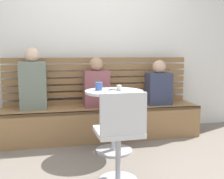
# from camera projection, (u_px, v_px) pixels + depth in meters

# --- Properties ---
(ground) EXTENTS (8.00, 8.00, 0.00)m
(ground) POSITION_uv_depth(u_px,v_px,m) (125.00, 175.00, 2.66)
(ground) COLOR #70665B
(back_wall) EXTENTS (5.20, 0.10, 2.90)m
(back_wall) POSITION_uv_depth(u_px,v_px,m) (96.00, 34.00, 4.05)
(back_wall) COLOR silver
(back_wall) RESTS_ON ground
(booth_bench) EXTENTS (2.70, 0.52, 0.44)m
(booth_bench) POSITION_uv_depth(u_px,v_px,m) (102.00, 122.00, 3.78)
(booth_bench) COLOR olive
(booth_bench) RESTS_ON ground
(booth_backrest) EXTENTS (2.65, 0.04, 0.67)m
(booth_backrest) POSITION_uv_depth(u_px,v_px,m) (99.00, 81.00, 3.94)
(booth_backrest) COLOR olive
(booth_backrest) RESTS_ON booth_bench
(cafe_table) EXTENTS (0.68, 0.68, 0.74)m
(cafe_table) POSITION_uv_depth(u_px,v_px,m) (114.00, 109.00, 3.21)
(cafe_table) COLOR #ADADB2
(cafe_table) RESTS_ON ground
(white_chair) EXTENTS (0.41, 0.41, 0.85)m
(white_chair) POSITION_uv_depth(u_px,v_px,m) (120.00, 134.00, 2.41)
(white_chair) COLOR #ADADB2
(white_chair) RESTS_ON ground
(person_adult) EXTENTS (0.34, 0.22, 0.81)m
(person_adult) POSITION_uv_depth(u_px,v_px,m) (33.00, 82.00, 3.55)
(person_adult) COLOR slate
(person_adult) RESTS_ON booth_bench
(person_child_left) EXTENTS (0.34, 0.22, 0.63)m
(person_child_left) POSITION_uv_depth(u_px,v_px,m) (159.00, 85.00, 3.89)
(person_child_left) COLOR #333851
(person_child_left) RESTS_ON booth_bench
(person_child_middle) EXTENTS (0.34, 0.22, 0.68)m
(person_child_middle) POSITION_uv_depth(u_px,v_px,m) (96.00, 85.00, 3.72)
(person_child_middle) COLOR brown
(person_child_middle) RESTS_ON booth_bench
(cup_espresso_small) EXTENTS (0.06, 0.06, 0.05)m
(cup_espresso_small) POSITION_uv_depth(u_px,v_px,m) (119.00, 87.00, 3.26)
(cup_espresso_small) COLOR silver
(cup_espresso_small) RESTS_ON cafe_table
(cup_mug_blue) EXTENTS (0.08, 0.08, 0.09)m
(cup_mug_blue) POSITION_uv_depth(u_px,v_px,m) (99.00, 86.00, 3.20)
(cup_mug_blue) COLOR #3D5B9E
(cup_mug_blue) RESTS_ON cafe_table
(plate_small) EXTENTS (0.17, 0.17, 0.01)m
(plate_small) POSITION_uv_depth(u_px,v_px,m) (112.00, 92.00, 3.03)
(plate_small) COLOR white
(plate_small) RESTS_ON cafe_table
(phone_on_table) EXTENTS (0.15, 0.15, 0.01)m
(phone_on_table) POSITION_uv_depth(u_px,v_px,m) (114.00, 90.00, 3.18)
(phone_on_table) COLOR black
(phone_on_table) RESTS_ON cafe_table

